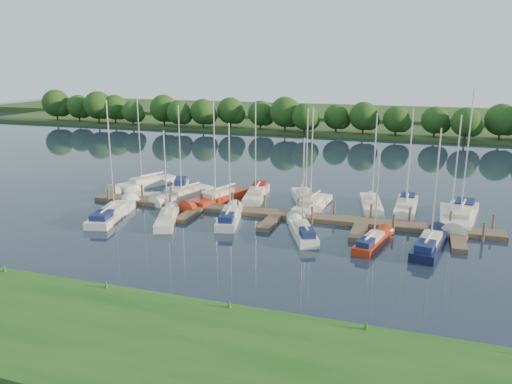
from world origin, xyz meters
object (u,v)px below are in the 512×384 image
(sailboat_n_0, at_px, (144,185))
(sailboat_n_5, at_px, (305,201))
(sailboat_s_2, at_px, (229,218))
(motorboat, at_px, (180,186))
(dock, at_px, (276,216))

(sailboat_n_0, distance_m, sailboat_n_5, 19.70)
(sailboat_s_2, bearing_deg, motorboat, 122.63)
(dock, bearing_deg, motorboat, 152.11)
(dock, bearing_deg, sailboat_n_0, 159.54)
(motorboat, bearing_deg, sailboat_n_5, 154.64)
(sailboat_n_0, xyz_separation_m, motorboat, (4.56, 0.42, 0.05))
(dock, distance_m, motorboat, 15.39)
(motorboat, relative_size, sailboat_s_2, 0.55)
(dock, distance_m, sailboat_s_2, 4.48)
(sailboat_n_0, relative_size, sailboat_n_5, 1.09)
(motorboat, height_order, sailboat_s_2, sailboat_s_2)
(dock, bearing_deg, sailboat_n_5, 75.47)
(sailboat_n_5, bearing_deg, sailboat_s_2, 34.64)
(motorboat, xyz_separation_m, sailboat_n_5, (15.12, -1.35, -0.04))
(sailboat_n_0, height_order, sailboat_n_5, sailboat_n_0)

